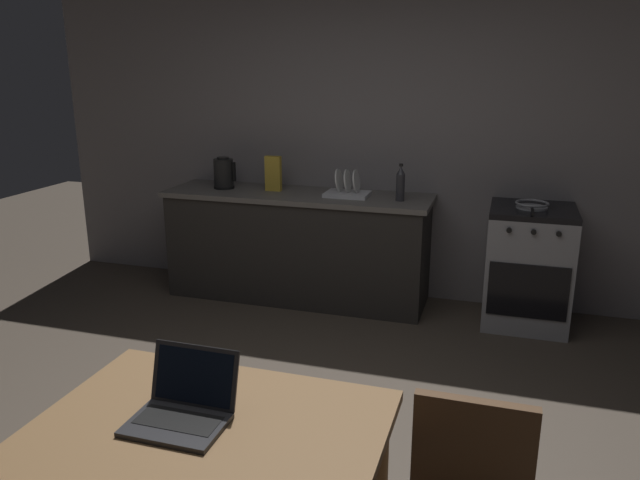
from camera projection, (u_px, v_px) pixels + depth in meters
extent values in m
plane|color=#473D33|center=(270.00, 463.00, 3.00)|extent=(12.00, 12.00, 0.00)
cube|color=gray|center=(418.00, 143.00, 4.87)|extent=(6.40, 0.10, 2.55)
cube|color=#282623|center=(298.00, 248.00, 5.04)|extent=(2.10, 0.60, 0.85)
cube|color=#66605B|center=(297.00, 195.00, 4.92)|extent=(2.16, 0.64, 0.04)
cube|color=gray|center=(528.00, 269.00, 4.53)|extent=(0.60, 0.60, 0.85)
cube|color=black|center=(534.00, 210.00, 4.41)|extent=(0.60, 0.60, 0.04)
cube|color=black|center=(528.00, 292.00, 4.27)|extent=(0.54, 0.01, 0.39)
cylinder|color=black|center=(509.00, 230.00, 4.18)|extent=(0.04, 0.02, 0.04)
cylinder|color=black|center=(534.00, 232.00, 4.14)|extent=(0.04, 0.02, 0.04)
cylinder|color=black|center=(559.00, 234.00, 4.09)|extent=(0.04, 0.02, 0.04)
cube|color=brown|center=(203.00, 436.00, 2.00)|extent=(1.16, 0.90, 0.04)
cylinder|color=brown|center=(141.00, 439.00, 2.61)|extent=(0.05, 0.05, 0.69)
cube|color=#4C331E|center=(472.00, 459.00, 1.93)|extent=(0.38, 0.04, 0.42)
cube|color=#232326|center=(176.00, 425.00, 2.02)|extent=(0.32, 0.22, 0.02)
cube|color=black|center=(178.00, 420.00, 2.03)|extent=(0.28, 0.12, 0.00)
cube|color=#232326|center=(195.00, 375.00, 2.12)|extent=(0.32, 0.07, 0.20)
cube|color=black|center=(194.00, 376.00, 2.11)|extent=(0.29, 0.06, 0.18)
cylinder|color=black|center=(224.00, 187.00, 5.09)|extent=(0.17, 0.17, 0.02)
cylinder|color=black|center=(224.00, 172.00, 5.06)|extent=(0.16, 0.16, 0.22)
cylinder|color=black|center=(223.00, 158.00, 5.03)|extent=(0.10, 0.10, 0.02)
cube|color=black|center=(234.00, 172.00, 5.03)|extent=(0.02, 0.02, 0.16)
cylinder|color=#2D2D33|center=(400.00, 188.00, 4.60)|extent=(0.07, 0.07, 0.20)
cone|color=#2D2D33|center=(401.00, 170.00, 4.56)|extent=(0.07, 0.07, 0.06)
cylinder|color=black|center=(401.00, 165.00, 4.55)|extent=(0.03, 0.03, 0.02)
cylinder|color=gray|center=(532.00, 207.00, 4.38)|extent=(0.22, 0.22, 0.01)
torus|color=gray|center=(532.00, 203.00, 4.38)|extent=(0.24, 0.24, 0.02)
cylinder|color=black|center=(533.00, 212.00, 4.20)|extent=(0.02, 0.18, 0.02)
cube|color=gold|center=(273.00, 174.00, 4.95)|extent=(0.13, 0.05, 0.28)
cube|color=silver|center=(347.00, 194.00, 4.79)|extent=(0.34, 0.26, 0.03)
cylinder|color=white|center=(339.00, 180.00, 4.78)|extent=(0.04, 0.18, 0.18)
cylinder|color=white|center=(348.00, 181.00, 4.76)|extent=(0.04, 0.18, 0.18)
cylinder|color=white|center=(356.00, 181.00, 4.74)|extent=(0.04, 0.18, 0.18)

